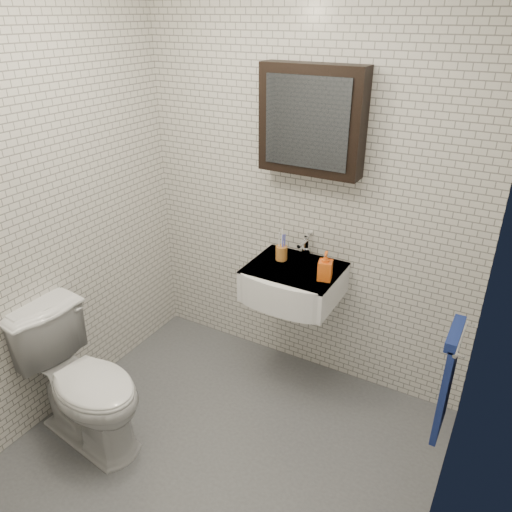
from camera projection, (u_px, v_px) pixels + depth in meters
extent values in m
cube|color=#4F5157|center=(222.00, 453.00, 2.82)|extent=(2.20, 2.00, 0.01)
cube|color=silver|center=(305.00, 193.00, 3.04)|extent=(2.20, 0.02, 2.50)
cube|color=silver|center=(27.00, 386.00, 1.48)|extent=(2.20, 0.02, 2.50)
cube|color=silver|center=(48.00, 212.00, 2.75)|extent=(0.02, 2.00, 2.50)
cube|color=silver|center=(471.00, 323.00, 1.78)|extent=(0.02, 2.00, 2.50)
cube|color=white|center=(294.00, 282.00, 3.07)|extent=(0.55, 0.45, 0.20)
cylinder|color=silver|center=(296.00, 268.00, 3.04)|extent=(0.31, 0.31, 0.02)
cylinder|color=silver|center=(296.00, 267.00, 3.04)|extent=(0.04, 0.04, 0.01)
cube|color=white|center=(295.00, 268.00, 3.03)|extent=(0.55, 0.45, 0.01)
cylinder|color=silver|center=(306.00, 252.00, 3.14)|extent=(0.06, 0.06, 0.06)
cylinder|color=silver|center=(306.00, 244.00, 3.11)|extent=(0.03, 0.03, 0.08)
cylinder|color=silver|center=(303.00, 243.00, 3.05)|extent=(0.02, 0.12, 0.02)
cube|color=silver|center=(309.00, 234.00, 3.11)|extent=(0.02, 0.09, 0.01)
cube|color=black|center=(312.00, 121.00, 2.77)|extent=(0.60, 0.14, 0.60)
cube|color=#3F444C|center=(306.00, 123.00, 2.71)|extent=(0.49, 0.01, 0.49)
cylinder|color=silver|center=(461.00, 338.00, 2.20)|extent=(0.02, 0.30, 0.02)
cylinder|color=silver|center=(470.00, 325.00, 2.29)|extent=(0.04, 0.02, 0.02)
cylinder|color=silver|center=(460.00, 355.00, 2.09)|extent=(0.04, 0.02, 0.02)
cube|color=navy|center=(447.00, 385.00, 2.33)|extent=(0.03, 0.26, 0.54)
cube|color=navy|center=(455.00, 334.00, 2.21)|extent=(0.05, 0.26, 0.05)
cylinder|color=#BC742F|center=(281.00, 253.00, 3.10)|extent=(0.10, 0.10, 0.09)
cylinder|color=white|center=(279.00, 244.00, 3.07)|extent=(0.02, 0.03, 0.17)
cylinder|color=#454DDE|center=(283.00, 246.00, 3.07)|extent=(0.01, 0.02, 0.15)
cylinder|color=white|center=(282.00, 243.00, 3.08)|extent=(0.02, 0.03, 0.18)
cylinder|color=#454DDE|center=(285.00, 245.00, 3.07)|extent=(0.02, 0.04, 0.16)
imported|color=orange|center=(325.00, 266.00, 2.85)|extent=(0.10, 0.10, 0.18)
imported|color=white|center=(84.00, 382.00, 2.77)|extent=(0.83, 0.54, 0.79)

